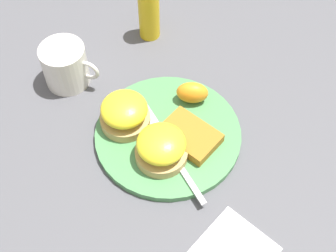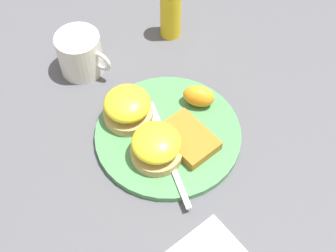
% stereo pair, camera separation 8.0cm
% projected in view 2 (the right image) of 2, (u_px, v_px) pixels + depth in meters
% --- Properties ---
extents(ground_plane, '(1.10, 1.10, 0.00)m').
position_uv_depth(ground_plane, '(168.00, 137.00, 0.87)').
color(ground_plane, '#4C4C51').
extents(plate, '(0.27, 0.27, 0.01)m').
position_uv_depth(plate, '(168.00, 134.00, 0.86)').
color(plate, '#47844C').
rests_on(plate, ground_plane).
extents(sandwich_benedict_left, '(0.09, 0.09, 0.06)m').
position_uv_depth(sandwich_benedict_left, '(128.00, 107.00, 0.85)').
color(sandwich_benedict_left, tan).
rests_on(sandwich_benedict_left, plate).
extents(sandwich_benedict_right, '(0.09, 0.09, 0.06)m').
position_uv_depth(sandwich_benedict_right, '(156.00, 146.00, 0.80)').
color(sandwich_benedict_right, tan).
rests_on(sandwich_benedict_right, plate).
extents(hashbrown_patty, '(0.12, 0.10, 0.02)m').
position_uv_depth(hashbrown_patty, '(189.00, 137.00, 0.84)').
color(hashbrown_patty, '#99671F').
rests_on(hashbrown_patty, plate).
extents(orange_wedge, '(0.07, 0.05, 0.04)m').
position_uv_depth(orange_wedge, '(199.00, 96.00, 0.88)').
color(orange_wedge, orange).
rests_on(orange_wedge, plate).
extents(fork, '(0.18, 0.17, 0.00)m').
position_uv_depth(fork, '(164.00, 145.00, 0.84)').
color(fork, silver).
rests_on(fork, plate).
extents(cup, '(0.12, 0.09, 0.09)m').
position_uv_depth(cup, '(80.00, 54.00, 0.93)').
color(cup, silver).
rests_on(cup, ground_plane).
extents(condiment_bottle, '(0.04, 0.04, 0.12)m').
position_uv_depth(condiment_bottle, '(171.00, 13.00, 0.98)').
color(condiment_bottle, gold).
rests_on(condiment_bottle, ground_plane).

